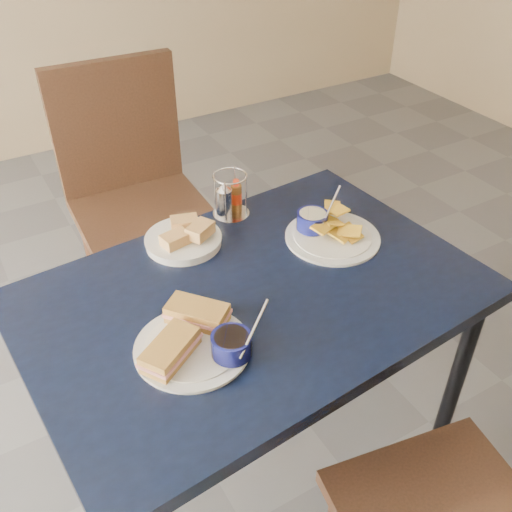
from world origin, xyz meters
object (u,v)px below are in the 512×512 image
chair_far (131,182)px  sandwich_plate (196,339)px  dining_table (254,311)px  plantain_plate (326,230)px  condiment_caddy (229,199)px  bread_basket (184,238)px

chair_far → sandwich_plate: chair_far is taller
dining_table → plantain_plate: (0.30, 0.10, 0.09)m
condiment_caddy → bread_basket: bearing=-158.4°
sandwich_plate → condiment_caddy: bearing=54.2°
bread_basket → plantain_plate: bearing=-24.2°
condiment_caddy → sandwich_plate: bearing=-125.8°
sandwich_plate → condiment_caddy: 0.55m
plantain_plate → bread_basket: bearing=155.8°
chair_far → sandwich_plate: size_ratio=3.40×
dining_table → bread_basket: size_ratio=5.67×
dining_table → chair_far: (0.01, 0.96, -0.09)m
dining_table → plantain_plate: plantain_plate is taller
chair_far → plantain_plate: bearing=-71.3°
bread_basket → condiment_caddy: (0.18, 0.07, 0.04)m
bread_basket → condiment_caddy: size_ratio=1.54×
chair_far → condiment_caddy: 0.67m
plantain_plate → bread_basket: size_ratio=1.28×
plantain_plate → dining_table: bearing=-160.6°
condiment_caddy → chair_far: bearing=99.6°
dining_table → chair_far: size_ratio=1.16×
sandwich_plate → bread_basket: (0.14, 0.37, -0.00)m
chair_far → plantain_plate: chair_far is taller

